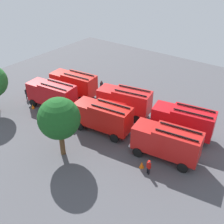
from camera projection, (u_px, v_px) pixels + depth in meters
The scene contains 14 objects.
ground_plane at pixel (112, 121), 34.76m from camera, with size 54.36×54.36×0.00m, color #4C4C51.
fire_truck_0 at pixel (183, 121), 30.99m from camera, with size 7.50×3.70×3.88m.
fire_truck_1 at pixel (125, 100), 35.07m from camera, with size 7.53×3.84×3.88m.
fire_truck_2 at pixel (74, 83), 39.40m from camera, with size 7.42×3.39×3.88m.
fire_truck_3 at pixel (167, 142), 27.64m from camera, with size 7.47×3.58×3.88m.
fire_truck_4 at pixel (103, 116), 31.79m from camera, with size 7.45×3.49×3.88m.
fire_truck_5 at pixel (52, 94), 36.63m from camera, with size 7.44×3.45×3.88m.
firefighter_0 at pixel (135, 96), 38.49m from camera, with size 0.46×0.32×1.75m.
firefighter_1 at pixel (149, 167), 26.26m from camera, with size 0.48×0.38×1.65m.
firefighter_2 at pixel (101, 85), 41.49m from camera, with size 0.29×0.44×1.75m.
firefighter_3 at pixel (27, 93), 39.48m from camera, with size 0.28×0.44×1.70m.
tree_0 at pixel (59, 119), 26.94m from camera, with size 4.37×4.37×6.78m.
traffic_cone_0 at pixel (142, 165), 27.30m from camera, with size 0.51×0.51×0.72m, color #F2600C.
traffic_cone_1 at pixel (33, 106), 37.35m from camera, with size 0.46×0.46×0.65m, color #F2600C.
Camera 1 is at (-17.33, 23.16, 19.31)m, focal length 42.90 mm.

